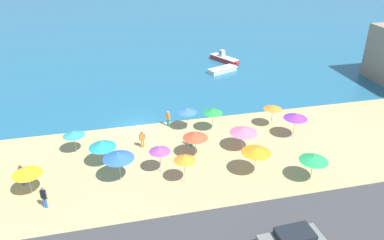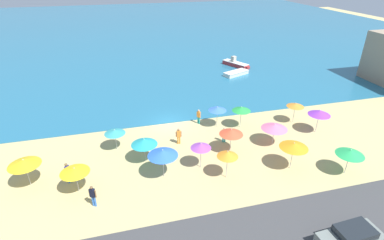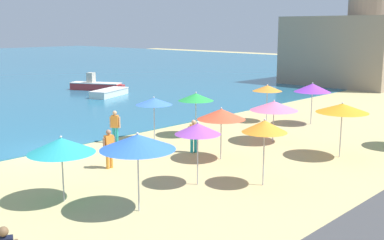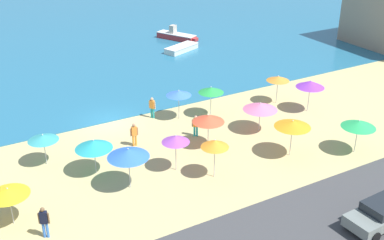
{
  "view_description": "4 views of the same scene",
  "coord_description": "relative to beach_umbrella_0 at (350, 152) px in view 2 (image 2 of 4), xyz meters",
  "views": [
    {
      "loc": [
        -2.1,
        -33.86,
        18.04
      ],
      "look_at": [
        5.34,
        -2.23,
        1.12
      ],
      "focal_mm": 35.0,
      "sensor_mm": 36.0,
      "label": 1
    },
    {
      "loc": [
        -4.85,
        -28.61,
        15.63
      ],
      "look_at": [
        2.16,
        -1.95,
        1.11
      ],
      "focal_mm": 28.0,
      "sensor_mm": 36.0,
      "label": 2
    },
    {
      "loc": [
        -11.66,
        -20.42,
        5.91
      ],
      "look_at": [
        3.58,
        -5.98,
        1.83
      ],
      "focal_mm": 45.0,
      "sensor_mm": 36.0,
      "label": 3
    },
    {
      "loc": [
        -10.68,
        -31.5,
        15.8
      ],
      "look_at": [
        4.4,
        -4.91,
        1.19
      ],
      "focal_mm": 45.0,
      "sensor_mm": 36.0,
      "label": 4
    }
  ],
  "objects": [
    {
      "name": "sea",
      "position": [
        -12.64,
        67.4,
        -2.04
      ],
      "size": [
        150.0,
        110.0,
        0.05
      ],
      "primitive_type": "cube",
      "color": "#246788",
      "rests_on": "ground_plane"
    },
    {
      "name": "beach_umbrella_7",
      "position": [
        -18.31,
        8.6,
        -0.19
      ],
      "size": [
        1.92,
        1.92,
        2.13
      ],
      "color": "#B2B2B7",
      "rests_on": "ground_plane"
    },
    {
      "name": "beach_umbrella_0",
      "position": [
        0.0,
        0.0,
        0.0
      ],
      "size": [
        2.25,
        2.25,
        2.36
      ],
      "color": "#B2B2B7",
      "rests_on": "ground_plane"
    },
    {
      "name": "skiff_offshore",
      "position": [
        2.16,
        29.5,
        -1.59
      ],
      "size": [
        3.41,
        5.09,
        1.62
      ],
      "color": "#B33031",
      "rests_on": "sea"
    },
    {
      "name": "beach_umbrella_2",
      "position": [
        -8.1,
        5.53,
        0.01
      ],
      "size": [
        2.18,
        2.18,
        2.39
      ],
      "color": "#B2B2B7",
      "rests_on": "ground_plane"
    },
    {
      "name": "beach_umbrella_11",
      "position": [
        -14.72,
        3.44,
        0.25
      ],
      "size": [
        2.44,
        2.44,
        2.63
      ],
      "color": "#B2B2B7",
      "rests_on": "ground_plane"
    },
    {
      "name": "beach_umbrella_9",
      "position": [
        -15.91,
        6.0,
        -0.09
      ],
      "size": [
        2.29,
        2.29,
        2.31
      ],
      "color": "#B2B2B7",
      "rests_on": "ground_plane"
    },
    {
      "name": "beach_umbrella_13",
      "position": [
        -4.06,
        1.78,
        0.22
      ],
      "size": [
        2.36,
        2.36,
        2.57
      ],
      "color": "#B2B2B7",
      "rests_on": "ground_plane"
    },
    {
      "name": "beach_umbrella_1",
      "position": [
        1.82,
        6.64,
        0.19
      ],
      "size": [
        2.22,
        2.22,
        2.59
      ],
      "color": "#B2B2B7",
      "rests_on": "ground_plane"
    },
    {
      "name": "skiff_nearshore",
      "position": [
        0.59,
        25.31,
        -1.72
      ],
      "size": [
        4.59,
        2.95,
        0.59
      ],
      "color": "silver",
      "rests_on": "sea"
    },
    {
      "name": "beach_umbrella_5",
      "position": [
        -3.64,
        5.73,
        -0.17
      ],
      "size": [
        2.48,
        2.48,
        2.21
      ],
      "color": "#B2B2B7",
      "rests_on": "ground_plane"
    },
    {
      "name": "bather_3",
      "position": [
        -8.08,
        7.24,
        -1.18
      ],
      "size": [
        0.46,
        0.4,
        1.59
      ],
      "color": "#1FABAE",
      "rests_on": "ground_plane"
    },
    {
      "name": "beach_umbrella_14",
      "position": [
        0.66,
        9.13,
        0.05
      ],
      "size": [
        1.85,
        1.85,
        2.38
      ],
      "color": "#B2B2B7",
      "rests_on": "ground_plane"
    },
    {
      "name": "parked_car_2",
      "position": [
        -4.82,
        -6.3,
        -1.26
      ],
      "size": [
        4.08,
        1.95,
        1.4
      ],
      "color": "slate",
      "rests_on": "coastal_road"
    },
    {
      "name": "bather_4",
      "position": [
        -22.17,
        4.62,
        -1.04
      ],
      "size": [
        0.32,
        0.55,
        1.83
      ],
      "color": "#3A73D1",
      "rests_on": "ground_plane"
    },
    {
      "name": "bather_0",
      "position": [
        -9.46,
        11.5,
        -1.12
      ],
      "size": [
        0.38,
        0.49,
        1.69
      ],
      "color": "teal",
      "rests_on": "ground_plane"
    },
    {
      "name": "beach_umbrella_12",
      "position": [
        -25.13,
        5.03,
        0.11
      ],
      "size": [
        2.42,
        2.42,
        2.48
      ],
      "color": "#B2B2B7",
      "rests_on": "ground_plane"
    },
    {
      "name": "beach_umbrella_3",
      "position": [
        -5.37,
        9.62,
        0.08
      ],
      "size": [
        1.94,
        1.94,
        2.43
      ],
      "color": "#B2B2B7",
      "rests_on": "ground_plane"
    },
    {
      "name": "beach_umbrella_4",
      "position": [
        -9.8,
        2.01,
        0.21
      ],
      "size": [
        1.7,
        1.7,
        2.58
      ],
      "color": "#B2B2B7",
      "rests_on": "ground_plane"
    },
    {
      "name": "bather_1",
      "position": [
        -20.17,
        1.35,
        -1.06
      ],
      "size": [
        0.51,
        0.37,
        1.79
      ],
      "color": "#376FC8",
      "rests_on": "ground_plane"
    },
    {
      "name": "beach_umbrella_15",
      "position": [
        -11.45,
        3.86,
        0.1
      ],
      "size": [
        1.73,
        1.73,
        2.46
      ],
      "color": "#B2B2B7",
      "rests_on": "ground_plane"
    },
    {
      "name": "ground_plane",
      "position": [
        -12.64,
        12.4,
        -2.07
      ],
      "size": [
        160.0,
        160.0,
        0.0
      ],
      "primitive_type": "plane",
      "color": "tan"
    },
    {
      "name": "bather_2",
      "position": [
        -12.44,
        8.03,
        -1.13
      ],
      "size": [
        0.57,
        0.26,
        1.68
      ],
      "color": "orange",
      "rests_on": "ground_plane"
    },
    {
      "name": "beach_umbrella_6",
      "position": [
        -7.74,
        10.4,
        0.03
      ],
      "size": [
        1.91,
        1.91,
        2.35
      ],
      "color": "#B2B2B7",
      "rests_on": "ground_plane"
    },
    {
      "name": "beach_umbrella_10",
      "position": [
        -21.38,
        3.3,
        -0.09
      ],
      "size": [
        2.19,
        2.19,
        2.23
      ],
      "color": "#B2B2B7",
      "rests_on": "ground_plane"
    }
  ]
}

